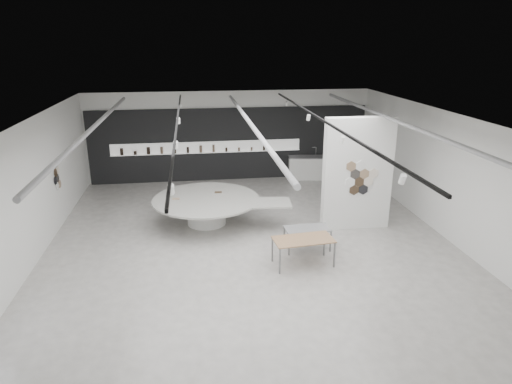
{
  "coord_description": "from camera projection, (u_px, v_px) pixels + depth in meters",
  "views": [
    {
      "loc": [
        -1.62,
        -12.2,
        5.86
      ],
      "look_at": [
        0.29,
        1.2,
        1.29
      ],
      "focal_mm": 32.0,
      "sensor_mm": 36.0,
      "label": 1
    }
  ],
  "objects": [
    {
      "name": "room",
      "position": [
        248.0,
        180.0,
        12.85
      ],
      "size": [
        12.02,
        14.02,
        3.82
      ],
      "color": "#B3AFA9",
      "rests_on": "ground"
    },
    {
      "name": "kitchen_counter",
      "position": [
        308.0,
        168.0,
        19.93
      ],
      "size": [
        1.83,
        0.92,
        1.38
      ],
      "rotation": [
        0.0,
        0.0,
        -0.14
      ],
      "color": "white",
      "rests_on": "ground"
    },
    {
      "name": "back_wall_display",
      "position": [
        228.0,
        145.0,
        19.53
      ],
      "size": [
        11.8,
        0.27,
        3.1
      ],
      "color": "black",
      "rests_on": "ground"
    },
    {
      "name": "display_island",
      "position": [
        209.0,
        207.0,
        15.02
      ],
      "size": [
        4.62,
        3.79,
        0.9
      ],
      "rotation": [
        0.0,
        0.0,
        -0.09
      ],
      "color": "white",
      "rests_on": "ground"
    },
    {
      "name": "sample_table_wood",
      "position": [
        303.0,
        241.0,
        12.24
      ],
      "size": [
        1.68,
        0.96,
        0.75
      ],
      "rotation": [
        0.0,
        0.0,
        0.1
      ],
      "color": "#99724F",
      "rests_on": "ground"
    },
    {
      "name": "partition_column",
      "position": [
        358.0,
        174.0,
        14.36
      ],
      "size": [
        2.2,
        0.38,
        3.6
      ],
      "color": "white",
      "rests_on": "ground"
    },
    {
      "name": "sample_table_stone",
      "position": [
        307.0,
        230.0,
        13.16
      ],
      "size": [
        1.33,
        0.71,
        0.67
      ],
      "rotation": [
        0.0,
        0.0,
        0.04
      ],
      "color": "gray",
      "rests_on": "ground"
    }
  ]
}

